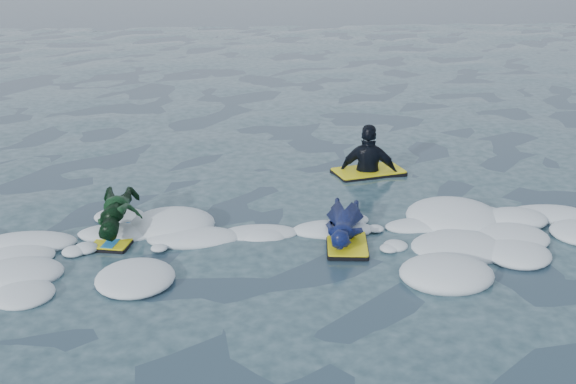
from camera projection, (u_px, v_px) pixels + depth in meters
name	position (u px, v px, depth m)	size (l,w,h in m)	color
ground	(269.00, 285.00, 8.14)	(120.00, 120.00, 0.00)	#162334
foam_band	(265.00, 246.00, 9.10)	(12.00, 3.10, 0.30)	silver
prone_woman_unit	(345.00, 225.00, 9.27)	(0.79, 1.48, 0.36)	black
prone_child_unit	(119.00, 216.00, 9.37)	(0.65, 1.32, 0.50)	black
waiting_rider_unit	(368.00, 175.00, 11.65)	(1.25, 0.90, 1.69)	black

